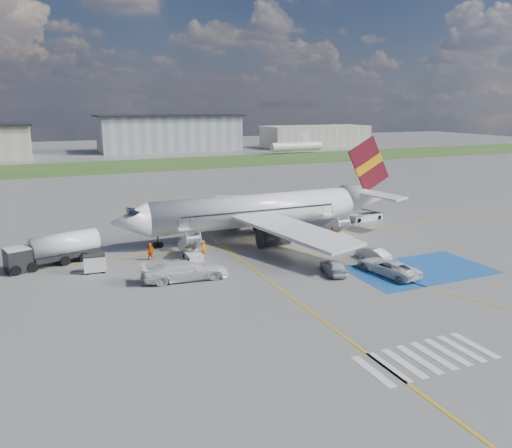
% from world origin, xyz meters
% --- Properties ---
extents(ground, '(400.00, 400.00, 0.00)m').
position_xyz_m(ground, '(0.00, 0.00, 0.00)').
color(ground, '#60605E').
rests_on(ground, ground).
extents(grass_strip, '(400.00, 30.00, 0.01)m').
position_xyz_m(grass_strip, '(0.00, 95.00, 0.01)').
color(grass_strip, '#2D4C1E').
rests_on(grass_strip, ground).
extents(taxiway_line_main, '(120.00, 0.20, 0.01)m').
position_xyz_m(taxiway_line_main, '(0.00, 12.00, 0.01)').
color(taxiway_line_main, gold).
rests_on(taxiway_line_main, ground).
extents(taxiway_line_cross, '(0.20, 60.00, 0.01)m').
position_xyz_m(taxiway_line_cross, '(-5.00, -10.00, 0.01)').
color(taxiway_line_cross, gold).
rests_on(taxiway_line_cross, ground).
extents(taxiway_line_diag, '(20.71, 56.45, 0.01)m').
position_xyz_m(taxiway_line_diag, '(0.00, 12.00, 0.01)').
color(taxiway_line_diag, gold).
rests_on(taxiway_line_diag, ground).
extents(staging_box, '(14.00, 8.00, 0.01)m').
position_xyz_m(staging_box, '(10.00, -4.00, 0.01)').
color(staging_box, '#194F99').
rests_on(staging_box, ground).
extents(crosswalk, '(9.00, 4.00, 0.01)m').
position_xyz_m(crosswalk, '(-1.80, -18.00, 0.01)').
color(crosswalk, silver).
rests_on(crosswalk, ground).
extents(terminal_centre, '(48.00, 18.00, 12.00)m').
position_xyz_m(terminal_centre, '(20.00, 135.00, 6.00)').
color(terminal_centre, gray).
rests_on(terminal_centre, ground).
extents(terminal_east, '(40.00, 16.00, 8.00)m').
position_xyz_m(terminal_east, '(75.00, 128.00, 4.00)').
color(terminal_east, '#A29B8B').
rests_on(terminal_east, ground).
extents(airliner, '(36.81, 32.95, 11.92)m').
position_xyz_m(airliner, '(1.51, 14.00, 3.39)').
color(airliner, silver).
rests_on(airliner, ground).
extents(airstairs_fwd, '(1.90, 5.20, 3.60)m').
position_xyz_m(airstairs_fwd, '(-9.50, 8.70, 0.62)').
color(airstairs_fwd, silver).
rests_on(airstairs_fwd, ground).
extents(airstairs_aft, '(1.90, 5.20, 3.60)m').
position_xyz_m(airstairs_aft, '(9.00, 8.70, 0.62)').
color(airstairs_aft, silver).
rests_on(airstairs_aft, ground).
extents(fuel_tanker, '(9.38, 4.92, 3.10)m').
position_xyz_m(fuel_tanker, '(-22.99, 12.49, 1.31)').
color(fuel_tanker, black).
rests_on(fuel_tanker, ground).
extents(gpu_cart, '(2.18, 1.50, 1.74)m').
position_xyz_m(gpu_cart, '(-19.48, 8.21, 0.78)').
color(gpu_cart, silver).
rests_on(gpu_cart, ground).
extents(belt_loader, '(5.54, 2.50, 1.62)m').
position_xyz_m(belt_loader, '(18.24, 16.43, 0.40)').
color(belt_loader, silver).
rests_on(belt_loader, ground).
extents(car_silver_a, '(2.59, 4.52, 1.45)m').
position_xyz_m(car_silver_a, '(1.61, -1.43, 0.72)').
color(car_silver_a, '#B9BBC1').
rests_on(car_silver_a, ground).
extents(car_silver_b, '(2.09, 4.20, 1.32)m').
position_xyz_m(car_silver_b, '(7.70, 0.53, 0.66)').
color(car_silver_b, '#B5B7BC').
rests_on(car_silver_b, ground).
extents(van_white_a, '(3.22, 5.51, 1.94)m').
position_xyz_m(van_white_a, '(6.28, -3.71, 0.97)').
color(van_white_a, silver).
rests_on(van_white_a, ground).
extents(van_white_b, '(6.24, 3.02, 2.36)m').
position_xyz_m(van_white_b, '(-12.02, 2.59, 1.18)').
color(van_white_b, silver).
rests_on(van_white_b, ground).
extents(crew_fwd, '(0.83, 0.83, 1.94)m').
position_xyz_m(crew_fwd, '(-8.34, 8.30, 0.97)').
color(crew_fwd, orange).
rests_on(crew_fwd, ground).
extents(crew_nose, '(1.14, 1.13, 1.86)m').
position_xyz_m(crew_nose, '(-13.74, 9.89, 0.93)').
color(crew_nose, '#FC5E0D').
rests_on(crew_nose, ground).
extents(crew_aft, '(0.65, 1.05, 1.66)m').
position_xyz_m(crew_aft, '(7.87, 8.83, 0.83)').
color(crew_aft, orange).
rests_on(crew_aft, ground).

